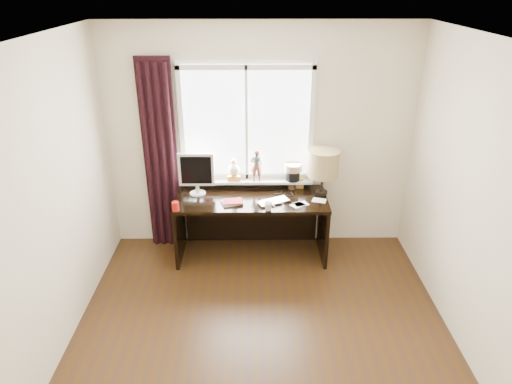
{
  "coord_description": "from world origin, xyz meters",
  "views": [
    {
      "loc": [
        -0.09,
        -2.96,
        2.99
      ],
      "look_at": [
        -0.05,
        1.25,
        1.0
      ],
      "focal_mm": 32.0,
      "sensor_mm": 36.0,
      "label": 1
    }
  ],
  "objects_px": {
    "mug": "(268,206)",
    "table_lamp": "(323,164)",
    "monitor": "(196,171)",
    "desk": "(251,213)",
    "red_cup": "(175,206)",
    "laptop": "(273,202)"
  },
  "relations": [
    {
      "from": "laptop",
      "to": "table_lamp",
      "type": "height_order",
      "value": "table_lamp"
    },
    {
      "from": "red_cup",
      "to": "desk",
      "type": "bearing_deg",
      "value": 26.38
    },
    {
      "from": "monitor",
      "to": "table_lamp",
      "type": "distance_m",
      "value": 1.41
    },
    {
      "from": "mug",
      "to": "desk",
      "type": "bearing_deg",
      "value": 114.55
    },
    {
      "from": "table_lamp",
      "to": "laptop",
      "type": "bearing_deg",
      "value": -157.48
    },
    {
      "from": "laptop",
      "to": "table_lamp",
      "type": "relative_size",
      "value": 0.67
    },
    {
      "from": "mug",
      "to": "table_lamp",
      "type": "height_order",
      "value": "table_lamp"
    },
    {
      "from": "monitor",
      "to": "table_lamp",
      "type": "height_order",
      "value": "table_lamp"
    },
    {
      "from": "mug",
      "to": "red_cup",
      "type": "distance_m",
      "value": 0.98
    },
    {
      "from": "mug",
      "to": "table_lamp",
      "type": "bearing_deg",
      "value": 33.11
    },
    {
      "from": "desk",
      "to": "red_cup",
      "type": "bearing_deg",
      "value": -153.62
    },
    {
      "from": "table_lamp",
      "to": "desk",
      "type": "bearing_deg",
      "value": -179.52
    },
    {
      "from": "mug",
      "to": "monitor",
      "type": "height_order",
      "value": "monitor"
    },
    {
      "from": "laptop",
      "to": "table_lamp",
      "type": "bearing_deg",
      "value": -2.95
    },
    {
      "from": "monitor",
      "to": "desk",
      "type": "bearing_deg",
      "value": -0.73
    },
    {
      "from": "desk",
      "to": "table_lamp",
      "type": "xyz_separation_m",
      "value": [
        0.8,
        0.01,
        0.61
      ]
    },
    {
      "from": "desk",
      "to": "monitor",
      "type": "xyz_separation_m",
      "value": [
        -0.61,
        0.01,
        0.52
      ]
    },
    {
      "from": "mug",
      "to": "desk",
      "type": "distance_m",
      "value": 0.52
    },
    {
      "from": "red_cup",
      "to": "table_lamp",
      "type": "bearing_deg",
      "value": 14.15
    },
    {
      "from": "red_cup",
      "to": "monitor",
      "type": "height_order",
      "value": "monitor"
    },
    {
      "from": "red_cup",
      "to": "desk",
      "type": "relative_size",
      "value": 0.06
    },
    {
      "from": "laptop",
      "to": "red_cup",
      "type": "bearing_deg",
      "value": 163.93
    }
  ]
}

